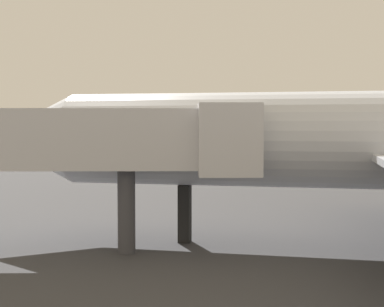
{
  "coord_description": "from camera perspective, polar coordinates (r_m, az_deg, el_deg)",
  "views": [
    {
      "loc": [
        -4.17,
        -11.18,
        5.1
      ],
      "look_at": [
        -3.61,
        48.3,
        2.04
      ],
      "focal_mm": 52.59,
      "sensor_mm": 36.0,
      "label": 1
    }
  ],
  "objects": [
    {
      "name": "airplane_distant",
      "position": [
        100.85,
        -0.05,
        1.87
      ],
      "size": [
        26.68,
        17.97,
        8.81
      ],
      "rotation": [
        0.0,
        0.0,
        0.35
      ],
      "color": "#B2BCCC",
      "rests_on": "ground_plane"
    },
    {
      "name": "terminal_building",
      "position": [
        126.98,
        7.44,
        2.96
      ],
      "size": [
        80.09,
        23.21,
        10.4
      ],
      "primitive_type": "cube",
      "color": "beige",
      "rests_on": "ground_plane"
    }
  ]
}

